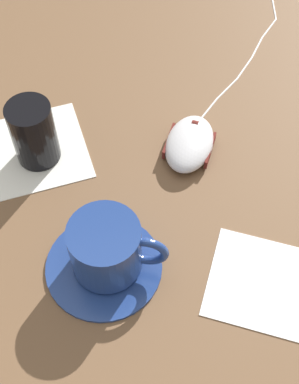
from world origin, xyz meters
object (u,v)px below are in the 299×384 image
(coffee_cup, at_px, (108,248))
(drinking_glass, at_px, (34,133))
(saucer, at_px, (104,266))
(computer_mouse, at_px, (190,144))

(coffee_cup, height_order, drinking_glass, drinking_glass)
(saucer, distance_m, coffee_cup, 0.04)
(coffee_cup, distance_m, computer_mouse, 0.21)
(drinking_glass, bearing_deg, coffee_cup, 112.01)
(computer_mouse, bearing_deg, coffee_cup, 50.02)
(saucer, bearing_deg, computer_mouse, -131.28)
(coffee_cup, bearing_deg, saucer, 9.92)
(computer_mouse, height_order, drinking_glass, drinking_glass)
(coffee_cup, relative_size, computer_mouse, 0.95)
(saucer, bearing_deg, drinking_glass, -70.10)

